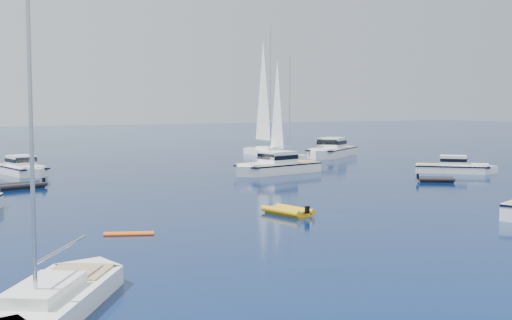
{
  "coord_description": "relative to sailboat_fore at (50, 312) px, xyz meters",
  "views": [
    {
      "loc": [
        -27.24,
        -25.87,
        6.92
      ],
      "look_at": [
        0.7,
        23.73,
        2.2
      ],
      "focal_mm": 46.57,
      "sensor_mm": 36.0,
      "label": 1
    }
  ],
  "objects": [
    {
      "name": "motor_cruiser_centre",
      "position": [
        30.0,
        35.01,
        0.0
      ],
      "size": [
        11.38,
        5.49,
        2.87
      ],
      "primitive_type": null,
      "rotation": [
        0.0,
        0.0,
        1.77
      ],
      "color": "white",
      "rests_on": "ground"
    },
    {
      "name": "tender_grey_far",
      "position": [
        5.13,
        35.06,
        0.0
      ],
      "size": [
        4.59,
        3.16,
        0.95
      ],
      "primitive_type": null,
      "rotation": [
        0.0,
        0.0,
        1.81
      ],
      "color": "black",
      "rests_on": "ground"
    },
    {
      "name": "sailboat_centre",
      "position": [
        38.77,
        47.3,
        0.0
      ],
      "size": [
        9.21,
        5.98,
        13.33
      ],
      "primitive_type": null,
      "rotation": [
        0.0,
        0.0,
        5.15
      ],
      "color": "white",
      "rests_on": "ground"
    },
    {
      "name": "sailboat_fore",
      "position": [
        0.0,
        0.0,
        0.0
      ],
      "size": [
        8.43,
        10.45,
        15.83
      ],
      "primitive_type": null,
      "rotation": [
        0.0,
        0.0,
        2.54
      ],
      "color": "white",
      "rests_on": "ground"
    },
    {
      "name": "tender_yellow",
      "position": [
        17.53,
        12.98,
        0.0
      ],
      "size": [
        2.57,
        3.82,
        0.95
      ],
      "primitive_type": null,
      "rotation": [
        0.0,
        0.0,
        0.19
      ],
      "color": "#E0A30D",
      "rests_on": "ground"
    },
    {
      "name": "sailboat_sails_r",
      "position": [
        41.37,
        56.46,
        0.0
      ],
      "size": [
        4.4,
        12.69,
        18.28
      ],
      "primitive_type": null,
      "rotation": [
        0.0,
        0.0,
        3.05
      ],
      "color": "white",
      "rests_on": "ground"
    },
    {
      "name": "tender_grey_near",
      "position": [
        38.67,
        21.49,
        0.0
      ],
      "size": [
        3.71,
        3.41,
        0.95
      ],
      "primitive_type": null,
      "rotation": [
        0.0,
        0.0,
        4.07
      ],
      "color": "black",
      "rests_on": "ground"
    },
    {
      "name": "motor_cruiser_far_r",
      "position": [
        46.31,
        26.61,
        0.0
      ],
      "size": [
        8.03,
        7.96,
        2.27
      ],
      "primitive_type": null,
      "rotation": [
        0.0,
        0.0,
        3.93
      ],
      "color": "white",
      "rests_on": "ground"
    },
    {
      "name": "kayak_orange",
      "position": [
        6.62,
        11.53,
        0.0
      ],
      "size": [
        2.65,
        1.56,
        0.3
      ],
      "primitive_type": null,
      "rotation": [
        0.0,
        0.0,
        1.16
      ],
      "color": "#EB550B",
      "rests_on": "ground"
    },
    {
      "name": "ground",
      "position": [
        22.61,
        3.58,
        0.0
      ],
      "size": [
        400.0,
        400.0,
        0.0
      ],
      "primitive_type": "plane",
      "color": "#081F4E",
      "rests_on": "ground"
    },
    {
      "name": "motor_cruiser_distant",
      "position": [
        47.78,
        50.15,
        0.0
      ],
      "size": [
        12.38,
        10.26,
        3.27
      ],
      "primitive_type": null,
      "rotation": [
        0.0,
        0.0,
        2.18
      ],
      "color": "white",
      "rests_on": "ground"
    },
    {
      "name": "motor_cruiser_horizon",
      "position": [
        7.32,
        46.61,
        0.0
      ],
      "size": [
        4.5,
        9.73,
        2.46
      ],
      "primitive_type": null,
      "rotation": [
        0.0,
        0.0,
        3.32
      ],
      "color": "white",
      "rests_on": "ground"
    }
  ]
}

